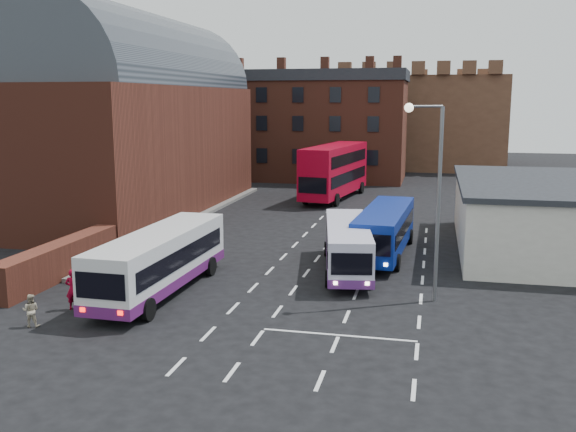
% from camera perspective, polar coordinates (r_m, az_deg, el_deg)
% --- Properties ---
extents(ground, '(180.00, 180.00, 0.00)m').
position_cam_1_polar(ground, '(29.19, -4.42, -7.70)').
color(ground, black).
extents(railway_station, '(12.00, 28.00, 16.00)m').
position_cam_1_polar(railway_station, '(53.15, -13.93, 8.53)').
color(railway_station, '#602B1E').
rests_on(railway_station, ground).
extents(forecourt_wall, '(1.20, 10.00, 1.80)m').
position_cam_1_polar(forecourt_wall, '(34.94, -19.65, -3.72)').
color(forecourt_wall, '#602B1E').
rests_on(forecourt_wall, ground).
extents(cream_building, '(10.40, 16.40, 4.25)m').
position_cam_1_polar(cream_building, '(41.59, 21.90, 0.08)').
color(cream_building, beige).
rests_on(cream_building, ground).
extents(brick_terrace, '(22.00, 10.00, 11.00)m').
position_cam_1_polar(brick_terrace, '(73.97, 1.70, 7.59)').
color(brick_terrace, brown).
rests_on(brick_terrace, ground).
extents(castle_keep, '(22.00, 22.00, 12.00)m').
position_cam_1_polar(castle_keep, '(92.56, 11.55, 8.24)').
color(castle_keep, brown).
rests_on(castle_keep, ground).
extents(bus_white_outbound, '(2.89, 10.73, 2.91)m').
position_cam_1_polar(bus_white_outbound, '(30.75, -11.31, -3.60)').
color(bus_white_outbound, silver).
rests_on(bus_white_outbound, ground).
extents(bus_white_inbound, '(3.74, 9.63, 2.57)m').
position_cam_1_polar(bus_white_inbound, '(34.02, 5.30, -2.46)').
color(bus_white_inbound, silver).
rests_on(bus_white_inbound, ground).
extents(bus_blue, '(3.04, 10.30, 2.77)m').
position_cam_1_polar(bus_blue, '(37.71, 8.59, -1.08)').
color(bus_blue, navy).
rests_on(bus_blue, ground).
extents(bus_red_double, '(4.57, 12.58, 4.92)m').
position_cam_1_polar(bus_red_double, '(58.84, 4.17, 4.04)').
color(bus_red_double, '#A0031B').
rests_on(bus_red_double, ground).
extents(street_lamp, '(1.68, 0.90, 8.86)m').
position_cam_1_polar(street_lamp, '(28.80, 12.74, 2.76)').
color(street_lamp, slate).
rests_on(street_lamp, ground).
extents(pedestrian_red, '(0.75, 0.58, 1.81)m').
position_cam_1_polar(pedestrian_red, '(29.47, -18.56, -6.20)').
color(pedestrian_red, maroon).
rests_on(pedestrian_red, ground).
extents(pedestrian_beige, '(0.76, 0.66, 1.35)m').
position_cam_1_polar(pedestrian_beige, '(27.97, -21.89, -7.79)').
color(pedestrian_beige, tan).
rests_on(pedestrian_beige, ground).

